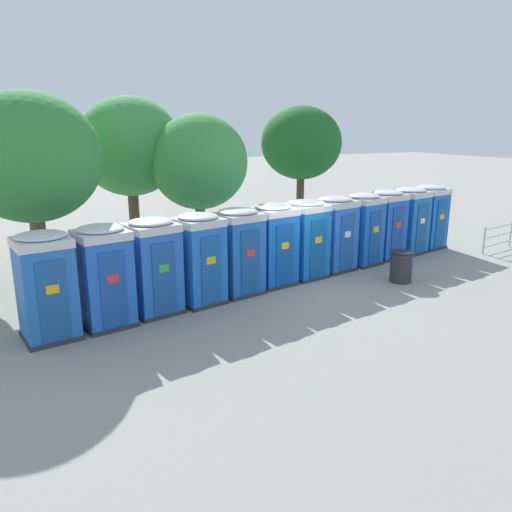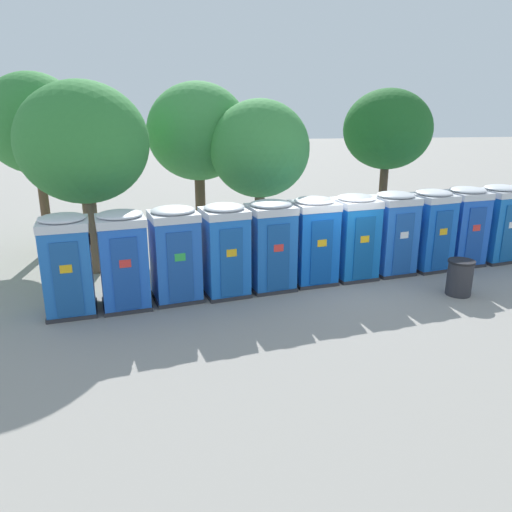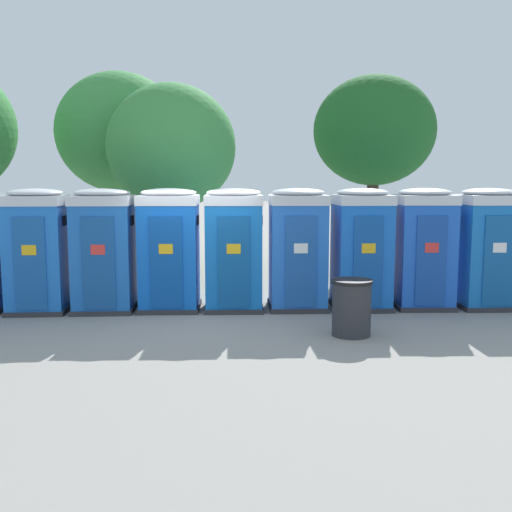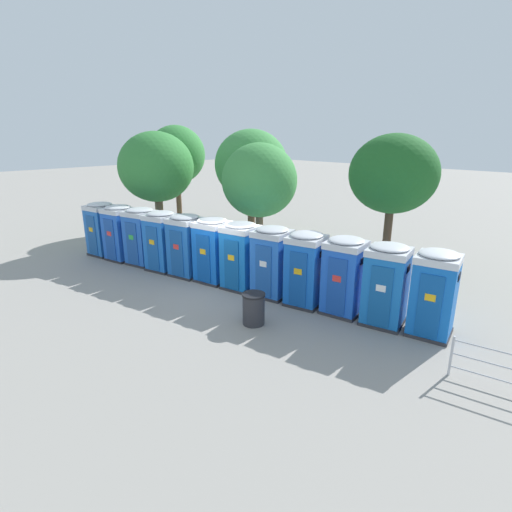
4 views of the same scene
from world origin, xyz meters
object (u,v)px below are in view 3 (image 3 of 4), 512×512
Objects in this scene: portapotty_10 at (487,248)px; street_tree_2 at (374,131)px; portapotty_9 at (423,248)px; portapotty_8 at (361,248)px; portapotty_7 at (298,248)px; portapotty_4 at (104,250)px; portapotty_5 at (169,249)px; trash_can at (352,307)px; portapotty_3 at (38,250)px; street_tree_4 at (171,147)px; portapotty_6 at (234,249)px; street_tree_3 at (119,133)px.

street_tree_2 is (-2.29, 4.43, 2.79)m from portapotty_10.
portapotty_8 is at bearing -165.58° from portapotty_9.
portapotty_9 is (2.63, 0.56, 0.00)m from portapotty_7.
portapotty_7 is 0.45× the size of street_tree_2.
portapotty_4 is 8.72m from street_tree_2.
portapotty_4 is at bearing -168.20° from portapotty_8.
portapotty_5 is 1.00× the size of portapotty_10.
street_tree_2 is at bearing 85.99° from trash_can.
portapotty_4 is at bearing 13.00° from portapotty_3.
portapotty_4 reaches higher than trash_can.
portapotty_9 is 7.20m from street_tree_4.
portapotty_3 is 4.03m from portapotty_6.
street_tree_3 reaches higher than trash_can.
street_tree_4 is at bearing 162.88° from portapotty_10.
street_tree_2 is at bearing 86.12° from portapotty_8.
street_tree_3 reaches higher than portapotty_7.
portapotty_7 is 1.00× the size of portapotty_9.
portapotty_8 and portapotty_10 have the same top height.
portapotty_4 is at bearing -165.73° from portapotty_5.
street_tree_4 is (-2.39, 3.43, 2.28)m from portapotty_6.
portapotty_8 reaches higher than trash_can.
portapotty_4 and portapotty_7 have the same top height.
portapotty_7 is 6.14m from street_tree_2.
street_tree_3 reaches higher than portapotty_8.
portapotty_8 is 0.43× the size of street_tree_3.
portapotty_3 is at bearing -167.36° from portapotty_7.
street_tree_4 is (-3.70, 3.14, 2.28)m from portapotty_7.
street_tree_2 is (1.66, 5.21, 2.79)m from portapotty_7.
portapotty_8 is 1.34m from portapotty_9.
street_tree_4 is at bearing 139.70° from portapotty_7.
portapotty_10 is at bearing -21.69° from street_tree_3.
portapotty_5 is 0.43× the size of street_tree_3.
portapotty_5 is at bearing -73.82° from street_tree_4.
street_tree_2 is 0.97× the size of street_tree_3.
portapotty_5 is (1.30, 0.33, -0.00)m from portapotty_4.
trash_can is (6.40, -0.89, -0.78)m from portapotty_3.
portapotty_9 is at bearing -78.30° from street_tree_2.
portapotty_5 is 0.48× the size of street_tree_4.
street_tree_4 is at bearing -158.85° from street_tree_2.
portapotty_3 is at bearing -167.35° from portapotty_6.
portapotty_10 is (9.20, 1.95, -0.00)m from portapotty_3.
street_tree_2 is (2.97, 5.50, 2.79)m from portapotty_6.
portapotty_3 is 1.00× the size of portapotty_10.
portapotty_9 is 1.00× the size of portapotty_10.
street_tree_4 reaches higher than portapotty_8.
street_tree_3 is (-7.43, -0.57, -0.01)m from street_tree_2.
trash_can is (2.46, -1.78, -0.78)m from portapotty_6.
portapotty_4 is at bearing -168.17° from portapotty_10.
portapotty_6 is at bearing -167.77° from portapotty_9.
portapotty_3 is 6.72m from portapotty_8.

